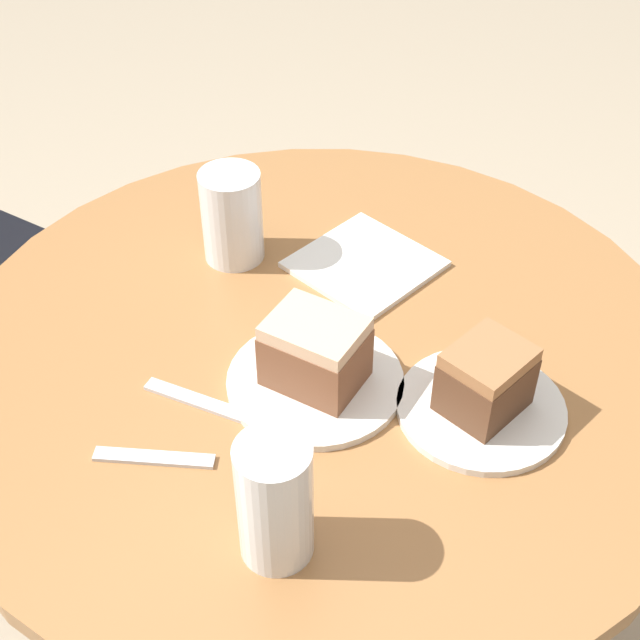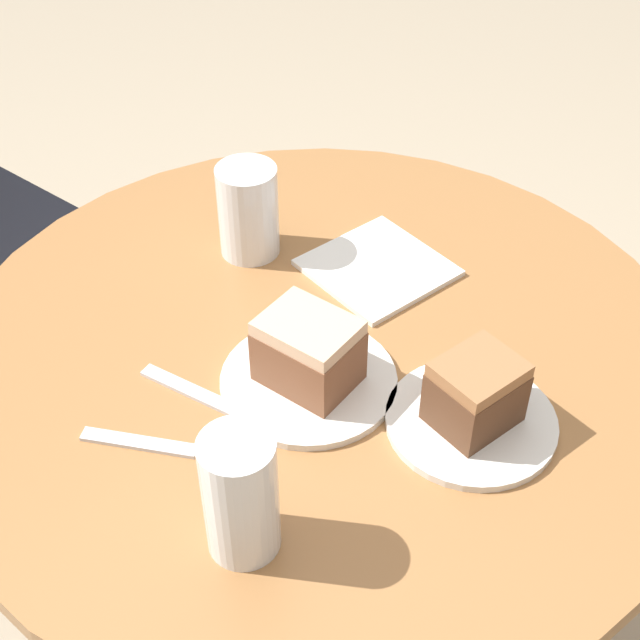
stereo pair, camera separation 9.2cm
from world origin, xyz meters
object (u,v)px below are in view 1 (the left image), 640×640
cake_slice_near (315,352)px  plate_near (315,381)px  glass_water (275,506)px  glass_lemonade (232,221)px  cake_slice_far (486,380)px  plate_far (481,408)px

cake_slice_near → plate_near: bearing=0.0°
cake_slice_near → glass_water: glass_water is taller
glass_lemonade → cake_slice_far: bearing=-106.0°
glass_water → cake_slice_near: bearing=18.9°
plate_near → cake_slice_near: bearing=180.0°
plate_near → cake_slice_far: bearing=-74.5°
plate_near → glass_water: 0.24m
plate_far → cake_slice_near: 0.20m
plate_near → glass_lemonade: (0.17, 0.22, 0.05)m
glass_lemonade → plate_near: bearing=-127.5°
plate_near → cake_slice_far: cake_slice_far is taller
cake_slice_far → glass_lemonade: 0.43m
cake_slice_far → glass_water: (-0.27, 0.11, 0.01)m
plate_near → cake_slice_near: size_ratio=1.90×
cake_slice_far → glass_water: 0.29m
cake_slice_near → cake_slice_far: cake_slice_near is taller
plate_near → cake_slice_near: 0.05m
plate_near → cake_slice_near: cake_slice_near is taller
plate_near → cake_slice_near: (-0.00, 0.00, 0.05)m
plate_far → cake_slice_far: cake_slice_far is taller
plate_far → glass_lemonade: size_ratio=1.48×
plate_far → glass_lemonade: glass_lemonade is taller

